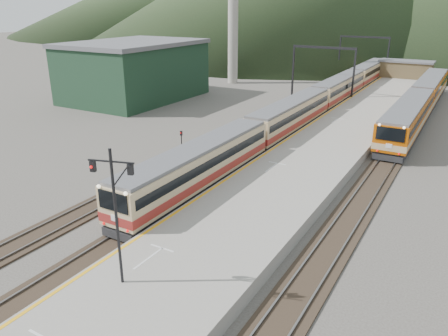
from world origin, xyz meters
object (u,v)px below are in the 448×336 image
Objects in this scene: main_train at (318,102)px; signal_mast at (115,204)px; worker at (102,201)px; second_train at (420,101)px.

main_train is 41.71m from signal_mast.
main_train reaches higher than worker.
second_train is at bearing 81.12° from signal_mast.
signal_mast is at bearing -84.41° from main_train.
main_train is at bearing -151.34° from second_train.
signal_mast reaches higher than worker.
signal_mast is (-7.45, -47.66, 3.11)m from second_train.
second_train reaches higher than worker.
worker is at bearing 140.07° from signal_mast.
signal_mast is 11.17m from worker.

